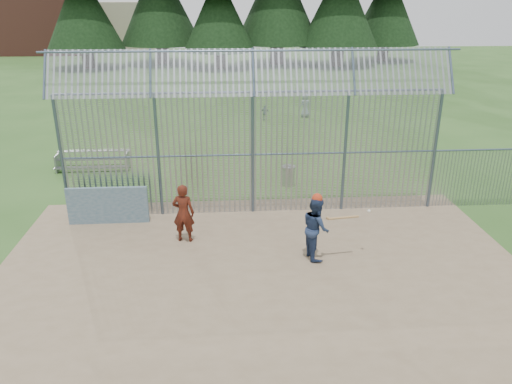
{
  "coord_description": "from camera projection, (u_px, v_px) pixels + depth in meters",
  "views": [
    {
      "loc": [
        -0.96,
        -11.78,
        6.75
      ],
      "look_at": [
        0.0,
        2.0,
        1.3
      ],
      "focal_mm": 35.0,
      "sensor_mm": 36.0,
      "label": 1
    }
  ],
  "objects": [
    {
      "name": "batter",
      "position": [
        316.0,
        228.0,
        13.49
      ],
      "size": [
        0.8,
        0.95,
        1.75
      ],
      "primitive_type": "imported",
      "rotation": [
        0.0,
        0.0,
        1.74
      ],
      "color": "navy",
      "rests_on": "dirt_infield"
    },
    {
      "name": "distant_buildings",
      "position": [
        43.0,
        22.0,
        63.06
      ],
      "size": [
        26.5,
        10.5,
        8.0
      ],
      "color": "brown",
      "rests_on": "ground"
    },
    {
      "name": "onlooker",
      "position": [
        183.0,
        213.0,
        14.4
      ],
      "size": [
        0.7,
        0.53,
        1.76
      ],
      "primitive_type": "imported",
      "rotation": [
        0.0,
        0.0,
        2.97
      ],
      "color": "maroon",
      "rests_on": "dirt_infield"
    },
    {
      "name": "dirt_infield",
      "position": [
        263.0,
        273.0,
        13.0
      ],
      "size": [
        14.0,
        10.0,
        0.02
      ],
      "primitive_type": "cube",
      "color": "#756047",
      "rests_on": "ground"
    },
    {
      "name": "dugout_wall",
      "position": [
        108.0,
        205.0,
        15.63
      ],
      "size": [
        2.5,
        0.12,
        1.2
      ],
      "primitive_type": "cube",
      "color": "#38566B",
      "rests_on": "dirt_infield"
    },
    {
      "name": "bg_kid_seated",
      "position": [
        265.0,
        113.0,
        28.69
      ],
      "size": [
        0.58,
        0.39,
        0.92
      ],
      "primitive_type": "imported",
      "rotation": [
        0.0,
        0.0,
        2.81
      ],
      "color": "slate",
      "rests_on": "ground"
    },
    {
      "name": "backstop_fence",
      "position": [
        309.0,
        143.0,
        15.9
      ],
      "size": [
        20.09,
        0.81,
        5.3
      ],
      "color": "#47566B",
      "rests_on": "ground"
    },
    {
      "name": "batting_gear",
      "position": [
        322.0,
        202.0,
        13.19
      ],
      "size": [
        1.62,
        0.38,
        0.69
      ],
      "color": "#B53318",
      "rests_on": "ground"
    },
    {
      "name": "trash_can",
      "position": [
        288.0,
        175.0,
        18.96
      ],
      "size": [
        0.56,
        0.56,
        0.82
      ],
      "color": "#95979D",
      "rests_on": "ground"
    },
    {
      "name": "ground",
      "position": [
        261.0,
        264.0,
        13.47
      ],
      "size": [
        120.0,
        120.0,
        0.0
      ],
      "primitive_type": "plane",
      "color": "#2D511E",
      "rests_on": "ground"
    },
    {
      "name": "bg_kid_standing",
      "position": [
        305.0,
        105.0,
        29.48
      ],
      "size": [
        0.8,
        0.67,
        1.41
      ],
      "primitive_type": "imported",
      "rotation": [
        0.0,
        0.0,
        3.51
      ],
      "color": "gray",
      "rests_on": "ground"
    },
    {
      "name": "bleacher",
      "position": [
        93.0,
        160.0,
        20.64
      ],
      "size": [
        3.0,
        0.95,
        0.72
      ],
      "color": "slate",
      "rests_on": "ground"
    }
  ]
}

